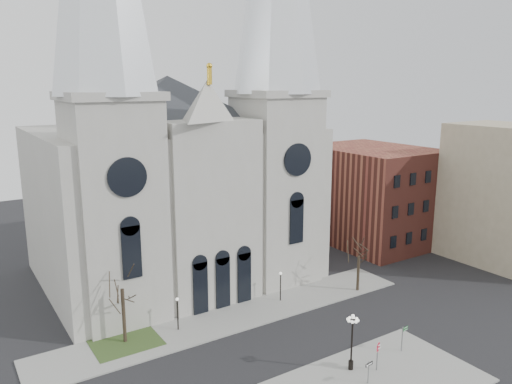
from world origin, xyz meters
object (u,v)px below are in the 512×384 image
street_name_sign (403,337)px  one_way_sign (369,368)px  globe_lamp (352,335)px  stop_sign (378,350)px

street_name_sign → one_way_sign: bearing=-168.8°
globe_lamp → street_name_sign: size_ratio=2.11×
one_way_sign → street_name_sign: street_name_sign is taller
one_way_sign → street_name_sign: 6.31m
globe_lamp → one_way_sign: globe_lamp is taller
globe_lamp → one_way_sign: (-0.24, -2.18, -1.76)m
globe_lamp → one_way_sign: bearing=-96.2°
stop_sign → street_name_sign: size_ratio=1.10×
stop_sign → street_name_sign: (4.09, 0.91, -0.45)m
globe_lamp → street_name_sign: globe_lamp is taller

